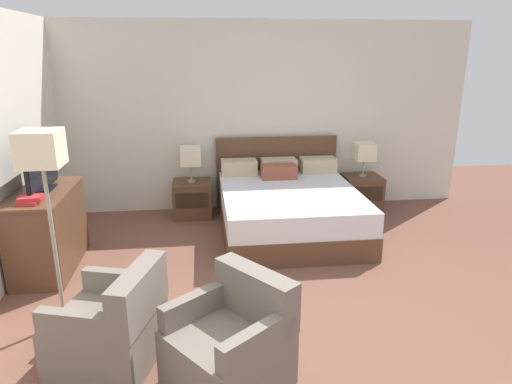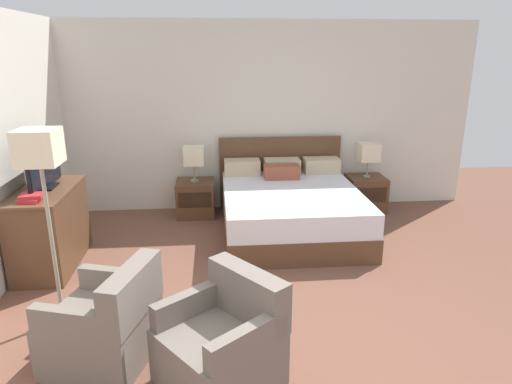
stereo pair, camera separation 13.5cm
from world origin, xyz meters
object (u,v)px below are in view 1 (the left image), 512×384
object	(u,v)px
table_lamp_right	(364,152)
armchair_by_window	(112,328)
bed	(288,207)
book_blue_cover	(30,198)
nightstand_right	(362,192)
nightstand_left	(192,199)
book_red_cover	(30,201)
table_lamp_left	(191,156)
dresser	(48,229)
armchair_companion	(232,344)
tv	(41,164)
floor_lamp	(43,167)

from	to	relation	value
table_lamp_right	armchair_by_window	world-z (taller)	table_lamp_right
bed	book_blue_cover	xyz separation A→B (m)	(-2.64, -1.10, 0.58)
nightstand_right	nightstand_left	bearing A→B (deg)	180.00
nightstand_left	armchair_by_window	world-z (taller)	armchair_by_window
book_red_cover	armchair_by_window	distance (m)	1.66
bed	nightstand_left	distance (m)	1.38
bed	table_lamp_left	bearing A→B (deg)	150.28
bed	book_red_cover	bearing A→B (deg)	-157.35
dresser	armchair_by_window	size ratio (longest dim) A/B	1.32
book_blue_cover	armchair_companion	world-z (taller)	book_blue_cover
bed	armchair_companion	xyz separation A→B (m)	(-0.89, -2.67, -0.02)
tv	book_blue_cover	size ratio (longest dim) A/B	4.21
book_blue_cover	nightstand_left	bearing A→B (deg)	51.25
armchair_by_window	armchair_companion	xyz separation A→B (m)	(0.84, -0.30, 0.00)
tv	armchair_companion	size ratio (longest dim) A/B	0.88
bed	armchair_by_window	xyz separation A→B (m)	(-1.73, -2.38, -0.02)
book_red_cover	table_lamp_left	bearing A→B (deg)	51.14
table_lamp_left	floor_lamp	xyz separation A→B (m)	(-1.04, -2.50, 0.52)
dresser	armchair_companion	distance (m)	2.63
dresser	tv	world-z (taller)	tv
bed	nightstand_left	size ratio (longest dim) A/B	3.92
table_lamp_left	tv	distance (m)	2.00
book_red_cover	armchair_companion	size ratio (longest dim) A/B	0.21
table_lamp_left	book_red_cover	bearing A→B (deg)	-128.86
tv	floor_lamp	size ratio (longest dim) A/B	0.52
book_blue_cover	armchair_by_window	bearing A→B (deg)	-54.73
table_lamp_left	book_red_cover	world-z (taller)	table_lamp_left
bed	book_red_cover	distance (m)	2.91
bed	tv	world-z (taller)	tv
nightstand_right	dresser	xyz separation A→B (m)	(-3.85, -1.41, 0.19)
nightstand_right	tv	distance (m)	4.17
table_lamp_right	armchair_companion	xyz separation A→B (m)	(-2.10, -3.36, -0.55)
nightstand_left	dresser	size ratio (longest dim) A/B	0.45
table_lamp_left	table_lamp_right	world-z (taller)	same
nightstand_right	tv	size ratio (longest dim) A/B	0.60
book_red_cover	floor_lamp	size ratio (longest dim) A/B	0.12
tv	floor_lamp	xyz separation A→B (m)	(0.41, -1.15, 0.25)
tv	book_red_cover	size ratio (longest dim) A/B	4.23
nightstand_right	table_lamp_left	size ratio (longest dim) A/B	1.07
tv	nightstand_right	bearing A→B (deg)	19.28
nightstand_left	table_lamp_left	bearing A→B (deg)	90.00
armchair_by_window	table_lamp_right	bearing A→B (deg)	46.19
dresser	book_blue_cover	size ratio (longest dim) A/B	5.63
nightstand_right	book_blue_cover	size ratio (longest dim) A/B	2.55
table_lamp_right	dresser	size ratio (longest dim) A/B	0.42
table_lamp_right	book_red_cover	xyz separation A→B (m)	(-3.84, -1.79, 0.02)
dresser	armchair_companion	bearing A→B (deg)	-47.91
bed	tv	bearing A→B (deg)	-165.95
bed	floor_lamp	xyz separation A→B (m)	(-2.24, -1.81, 1.04)
nightstand_left	table_lamp_right	size ratio (longest dim) A/B	1.07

